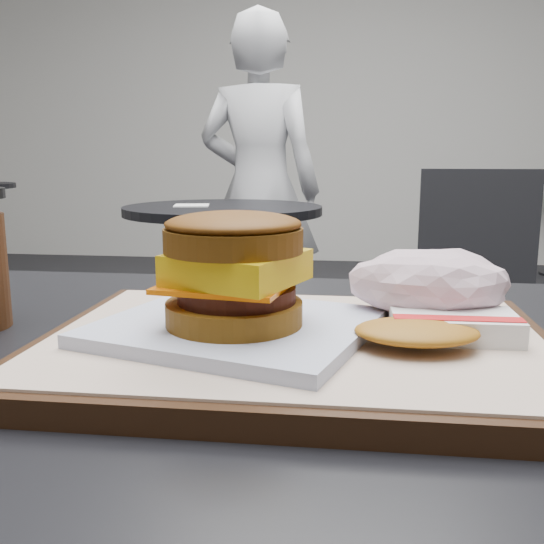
% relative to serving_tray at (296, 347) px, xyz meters
% --- Properties ---
extents(serving_tray, '(0.38, 0.28, 0.02)m').
position_rel_serving_tray_xyz_m(serving_tray, '(0.00, 0.00, 0.00)').
color(serving_tray, black).
rests_on(serving_tray, customer_table).
extents(breakfast_sandwich, '(0.23, 0.22, 0.09)m').
position_rel_serving_tray_xyz_m(breakfast_sandwich, '(-0.04, -0.01, 0.05)').
color(breakfast_sandwich, white).
rests_on(breakfast_sandwich, serving_tray).
extents(hash_brown, '(0.12, 0.09, 0.02)m').
position_rel_serving_tray_xyz_m(hash_brown, '(0.10, -0.01, 0.02)').
color(hash_brown, white).
rests_on(hash_brown, serving_tray).
extents(crumpled_wrapper, '(0.13, 0.10, 0.06)m').
position_rel_serving_tray_xyz_m(crumpled_wrapper, '(0.10, 0.06, 0.04)').
color(crumpled_wrapper, white).
rests_on(crumpled_wrapper, serving_tray).
extents(neighbor_table, '(0.70, 0.70, 0.75)m').
position_rel_serving_tray_xyz_m(neighbor_table, '(-0.41, 1.66, -0.23)').
color(neighbor_table, black).
rests_on(neighbor_table, ground).
extents(napkin, '(0.14, 0.14, 0.00)m').
position_rel_serving_tray_xyz_m(napkin, '(-0.52, 1.65, -0.03)').
color(napkin, white).
rests_on(napkin, neighbor_table).
extents(neighbor_chair, '(0.61, 0.44, 0.88)m').
position_rel_serving_tray_xyz_m(neighbor_chair, '(0.36, 1.73, -0.27)').
color(neighbor_chair, '#A9A8AE').
rests_on(neighbor_chair, ground).
extents(patron, '(0.61, 0.45, 1.54)m').
position_rel_serving_tray_xyz_m(patron, '(-0.37, 2.30, -0.01)').
color(patron, silver).
rests_on(patron, ground).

